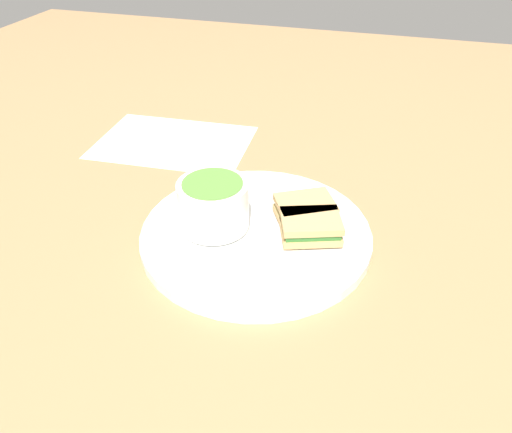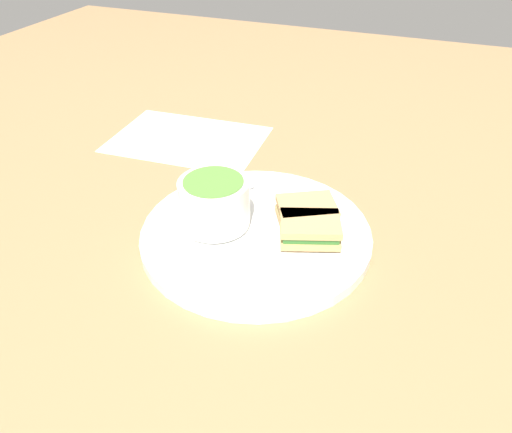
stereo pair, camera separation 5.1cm
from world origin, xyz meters
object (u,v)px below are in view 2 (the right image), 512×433
spoon (203,198)px  sandwich_half_near (310,229)px  sandwich_half_far (307,212)px  soup_bowl (214,202)px

spoon → sandwich_half_near: 0.19m
sandwich_half_near → sandwich_half_far: (-0.04, -0.02, 0.00)m
sandwich_half_near → sandwich_half_far: size_ratio=0.96×
sandwich_half_near → spoon: bearing=-100.1°
soup_bowl → spoon: soup_bowl is taller
spoon → sandwich_half_far: (-0.01, 0.17, 0.01)m
soup_bowl → sandwich_half_far: soup_bowl is taller
spoon → sandwich_half_near: sandwich_half_near is taller
soup_bowl → sandwich_half_near: 0.15m
soup_bowl → sandwich_half_near: bearing=96.0°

